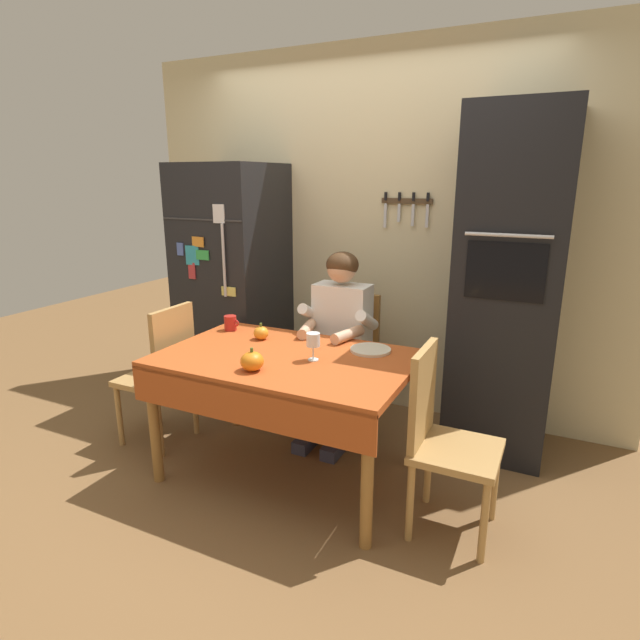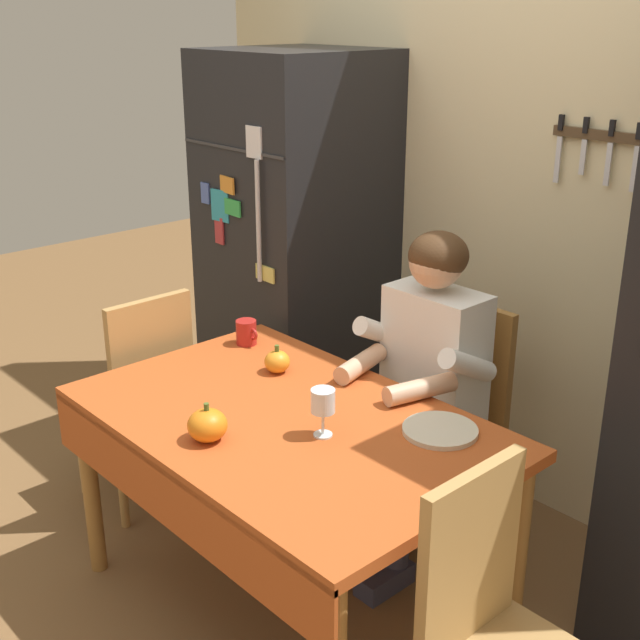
% 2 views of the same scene
% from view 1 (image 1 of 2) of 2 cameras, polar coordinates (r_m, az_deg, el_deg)
% --- Properties ---
extents(ground_plane, '(10.00, 10.00, 0.00)m').
position_cam_1_polar(ground_plane, '(3.12, -4.49, -17.46)').
color(ground_plane, brown).
rests_on(ground_plane, ground).
extents(back_wall_assembly, '(3.70, 0.13, 2.60)m').
position_cam_1_polar(back_wall_assembly, '(3.84, 6.07, 9.53)').
color(back_wall_assembly, beige).
rests_on(back_wall_assembly, ground).
extents(refrigerator, '(0.68, 0.71, 1.80)m').
position_cam_1_polar(refrigerator, '(4.02, -9.60, 3.90)').
color(refrigerator, black).
rests_on(refrigerator, ground).
extents(wall_oven, '(0.60, 0.64, 2.10)m').
position_cam_1_polar(wall_oven, '(3.32, 20.26, 3.36)').
color(wall_oven, black).
rests_on(wall_oven, ground).
extents(dining_table, '(1.40, 0.90, 0.74)m').
position_cam_1_polar(dining_table, '(2.88, -4.00, -5.68)').
color(dining_table, '#9E6B33').
rests_on(dining_table, ground).
extents(chair_behind_person, '(0.40, 0.40, 0.93)m').
position_cam_1_polar(chair_behind_person, '(3.57, 3.21, -3.87)').
color(chair_behind_person, '#9E6B33').
rests_on(chair_behind_person, ground).
extents(seated_person, '(0.47, 0.55, 1.25)m').
position_cam_1_polar(seated_person, '(3.34, 2.02, -1.18)').
color(seated_person, '#38384C').
rests_on(seated_person, ground).
extents(chair_left_side, '(0.40, 0.40, 0.93)m').
position_cam_1_polar(chair_left_side, '(3.45, -17.01, -5.26)').
color(chair_left_side, tan).
rests_on(chair_left_side, ground).
extents(chair_right_side, '(0.40, 0.40, 0.93)m').
position_cam_1_polar(chair_right_side, '(2.59, 13.35, -12.13)').
color(chair_right_side, tan).
rests_on(chair_right_side, ground).
extents(coffee_mug, '(0.11, 0.08, 0.10)m').
position_cam_1_polar(coffee_mug, '(3.37, -9.92, -0.33)').
color(coffee_mug, '#B2231E').
rests_on(coffee_mug, dining_table).
extents(wine_glass, '(0.07, 0.07, 0.15)m').
position_cam_1_polar(wine_glass, '(2.75, -0.76, -2.32)').
color(wine_glass, white).
rests_on(wine_glass, dining_table).
extents(pumpkin_large, '(0.09, 0.09, 0.10)m').
position_cam_1_polar(pumpkin_large, '(3.15, -6.57, -1.43)').
color(pumpkin_large, orange).
rests_on(pumpkin_large, dining_table).
extents(pumpkin_medium, '(0.12, 0.12, 0.12)m').
position_cam_1_polar(pumpkin_medium, '(2.65, -7.56, -4.57)').
color(pumpkin_medium, orange).
rests_on(pumpkin_medium, dining_table).
extents(serving_tray, '(0.23, 0.23, 0.02)m').
position_cam_1_polar(serving_tray, '(2.94, 5.65, -3.32)').
color(serving_tray, beige).
rests_on(serving_tray, dining_table).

